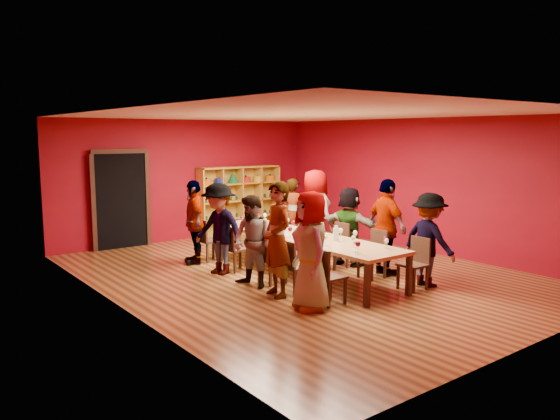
# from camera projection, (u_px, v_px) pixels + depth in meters

# --- Properties ---
(room_shell) EXTENTS (7.10, 9.10, 3.04)m
(room_shell) POSITION_uv_depth(u_px,v_px,m) (302.00, 196.00, 10.18)
(room_shell) COLOR #573217
(room_shell) RESTS_ON ground
(tasting_table) EXTENTS (1.10, 4.50, 0.75)m
(tasting_table) POSITION_uv_depth(u_px,v_px,m) (302.00, 238.00, 10.29)
(tasting_table) COLOR #AD7A48
(tasting_table) RESTS_ON ground
(doorway) EXTENTS (1.40, 0.17, 2.30)m
(doorway) POSITION_uv_depth(u_px,v_px,m) (120.00, 200.00, 12.65)
(doorway) COLOR black
(doorway) RESTS_ON ground
(shelving_unit) EXTENTS (2.40, 0.40, 1.80)m
(shelving_unit) POSITION_uv_depth(u_px,v_px,m) (239.00, 197.00, 14.50)
(shelving_unit) COLOR #BB8D2A
(shelving_unit) RESTS_ON ground
(chair_person_left_0) EXTENTS (0.42, 0.42, 0.89)m
(chair_person_left_0) POSITION_uv_depth(u_px,v_px,m) (326.00, 274.00, 8.44)
(chair_person_left_0) COLOR black
(chair_person_left_0) RESTS_ON ground
(person_left_0) EXTENTS (0.74, 0.99, 1.80)m
(person_left_0) POSITION_uv_depth(u_px,v_px,m) (311.00, 250.00, 8.20)
(person_left_0) COLOR silver
(person_left_0) RESTS_ON ground
(chair_person_left_1) EXTENTS (0.42, 0.42, 0.89)m
(chair_person_left_1) POSITION_uv_depth(u_px,v_px,m) (293.00, 264.00, 9.09)
(chair_person_left_1) COLOR black
(chair_person_left_1) RESTS_ON ground
(person_left_1) EXTENTS (0.61, 0.76, 1.89)m
(person_left_1) POSITION_uv_depth(u_px,v_px,m) (277.00, 240.00, 8.83)
(person_left_1) COLOR #557DB0
(person_left_1) RESTS_ON ground
(chair_person_left_2) EXTENTS (0.42, 0.42, 0.89)m
(chair_person_left_2) POSITION_uv_depth(u_px,v_px,m) (269.00, 256.00, 9.63)
(chair_person_left_2) COLOR black
(chair_person_left_2) RESTS_ON ground
(person_left_2) EXTENTS (0.58, 0.85, 1.60)m
(person_left_2) POSITION_uv_depth(u_px,v_px,m) (253.00, 242.00, 9.38)
(person_left_2) COLOR #618FC8
(person_left_2) RESTS_ON ground
(chair_person_left_3) EXTENTS (0.42, 0.42, 0.89)m
(chair_person_left_3) POSITION_uv_depth(u_px,v_px,m) (234.00, 246.00, 10.53)
(chair_person_left_3) COLOR black
(chair_person_left_3) RESTS_ON ground
(person_left_3) EXTENTS (0.74, 1.20, 1.73)m
(person_left_3) POSITION_uv_depth(u_px,v_px,m) (219.00, 229.00, 10.28)
(person_left_3) COLOR #121933
(person_left_3) RESTS_ON ground
(chair_person_left_4) EXTENTS (0.42, 0.42, 0.89)m
(chair_person_left_4) POSITION_uv_depth(u_px,v_px,m) (207.00, 238.00, 11.35)
(chair_person_left_4) COLOR black
(chair_person_left_4) RESTS_ON ground
(person_left_4) EXTENTS (0.78, 1.10, 1.72)m
(person_left_4) POSITION_uv_depth(u_px,v_px,m) (194.00, 222.00, 11.13)
(person_left_4) COLOR #557AB0
(person_left_4) RESTS_ON ground
(chair_person_right_0) EXTENTS (0.42, 0.42, 0.89)m
(chair_person_right_0) POSITION_uv_depth(u_px,v_px,m) (416.00, 260.00, 9.31)
(chair_person_right_0) COLOR black
(chair_person_right_0) RESTS_ON ground
(person_right_0) EXTENTS (0.50, 1.08, 1.64)m
(person_right_0) POSITION_uv_depth(u_px,v_px,m) (429.00, 240.00, 9.47)
(person_right_0) COLOR #515257
(person_right_0) RESTS_ON ground
(chair_person_right_1) EXTENTS (0.42, 0.42, 0.89)m
(chair_person_right_1) POSITION_uv_depth(u_px,v_px,m) (375.00, 251.00, 10.06)
(chair_person_right_1) COLOR black
(chair_person_right_1) RESTS_ON ground
(person_right_1) EXTENTS (0.68, 1.14, 1.82)m
(person_right_1) POSITION_uv_depth(u_px,v_px,m) (387.00, 227.00, 10.18)
(person_right_1) COLOR #15173B
(person_right_1) RESTS_ON ground
(chair_person_right_2) EXTENTS (0.42, 0.42, 0.89)m
(chair_person_right_2) POSITION_uv_depth(u_px,v_px,m) (338.00, 243.00, 10.84)
(chair_person_right_2) COLOR black
(chair_person_right_2) RESTS_ON ground
(person_right_2) EXTENTS (0.67, 1.53, 1.59)m
(person_right_2) POSITION_uv_depth(u_px,v_px,m) (349.00, 226.00, 10.98)
(person_right_2) COLOR silver
(person_right_2) RESTS_ON ground
(chair_person_right_3) EXTENTS (0.42, 0.42, 0.89)m
(chair_person_right_3) POSITION_uv_depth(u_px,v_px,m) (306.00, 236.00, 11.61)
(chair_person_right_3) COLOR black
(chair_person_right_3) RESTS_ON ground
(person_right_3) EXTENTS (0.54, 0.94, 1.89)m
(person_right_3) POSITION_uv_depth(u_px,v_px,m) (315.00, 214.00, 11.70)
(person_right_3) COLOR #5F84C3
(person_right_3) RESTS_ON ground
(chair_person_right_4) EXTENTS (0.42, 0.42, 0.89)m
(chair_person_right_4) POSITION_uv_depth(u_px,v_px,m) (279.00, 229.00, 12.36)
(chair_person_right_4) COLOR black
(chair_person_right_4) RESTS_ON ground
(person_right_4) EXTENTS (0.58, 0.69, 1.64)m
(person_right_4) POSITION_uv_depth(u_px,v_px,m) (293.00, 214.00, 12.56)
(person_right_4) COLOR #5D83BF
(person_right_4) RESTS_ON ground
(wine_glass_0) EXTENTS (0.07, 0.07, 0.18)m
(wine_glass_0) POSITION_uv_depth(u_px,v_px,m) (317.00, 237.00, 9.39)
(wine_glass_0) COLOR silver
(wine_glass_0) RESTS_ON tasting_table
(wine_glass_1) EXTENTS (0.07, 0.07, 0.18)m
(wine_glass_1) POSITION_uv_depth(u_px,v_px,m) (387.00, 241.00, 9.01)
(wine_glass_1) COLOR silver
(wine_glass_1) RESTS_ON tasting_table
(wine_glass_2) EXTENTS (0.08, 0.08, 0.21)m
(wine_glass_2) POSITION_uv_depth(u_px,v_px,m) (284.00, 229.00, 10.09)
(wine_glass_2) COLOR silver
(wine_glass_2) RESTS_ON tasting_table
(wine_glass_3) EXTENTS (0.09, 0.09, 0.21)m
(wine_glass_3) POSITION_uv_depth(u_px,v_px,m) (290.00, 230.00, 9.99)
(wine_glass_3) COLOR silver
(wine_glass_3) RESTS_ON tasting_table
(wine_glass_4) EXTENTS (0.09, 0.09, 0.22)m
(wine_glass_4) POSITION_uv_depth(u_px,v_px,m) (254.00, 218.00, 11.26)
(wine_glass_4) COLOR silver
(wine_glass_4) RESTS_ON tasting_table
(wine_glass_5) EXTENTS (0.09, 0.09, 0.22)m
(wine_glass_5) POSITION_uv_depth(u_px,v_px,m) (259.00, 213.00, 12.00)
(wine_glass_5) COLOR silver
(wine_glass_5) RESTS_ON tasting_table
(wine_glass_6) EXTENTS (0.07, 0.07, 0.18)m
(wine_glass_6) POSITION_uv_depth(u_px,v_px,m) (313.00, 226.00, 10.52)
(wine_glass_6) COLOR silver
(wine_glass_6) RESTS_ON tasting_table
(wine_glass_7) EXTENTS (0.08, 0.08, 0.19)m
(wine_glass_7) POSITION_uv_depth(u_px,v_px,m) (287.00, 220.00, 11.15)
(wine_glass_7) COLOR silver
(wine_glass_7) RESTS_ON tasting_table
(wine_glass_8) EXTENTS (0.07, 0.07, 0.18)m
(wine_glass_8) POSITION_uv_depth(u_px,v_px,m) (320.00, 227.00, 10.37)
(wine_glass_8) COLOR silver
(wine_glass_8) RESTS_ON tasting_table
(wine_glass_9) EXTENTS (0.08, 0.08, 0.20)m
(wine_glass_9) POSITION_uv_depth(u_px,v_px,m) (265.00, 216.00, 11.76)
(wine_glass_9) COLOR silver
(wine_glass_9) RESTS_ON tasting_table
(wine_glass_10) EXTENTS (0.09, 0.09, 0.22)m
(wine_glass_10) POSITION_uv_depth(u_px,v_px,m) (263.00, 224.00, 10.62)
(wine_glass_10) COLOR silver
(wine_glass_10) RESTS_ON tasting_table
(wine_glass_11) EXTENTS (0.08, 0.08, 0.21)m
(wine_glass_11) POSITION_uv_depth(u_px,v_px,m) (356.00, 243.00, 8.77)
(wine_glass_11) COLOR silver
(wine_glass_11) RESTS_ON tasting_table
(wine_glass_12) EXTENTS (0.08, 0.08, 0.21)m
(wine_glass_12) POSITION_uv_depth(u_px,v_px,m) (358.00, 245.00, 8.63)
(wine_glass_12) COLOR silver
(wine_glass_12) RESTS_ON tasting_table
(wine_glass_13) EXTENTS (0.08, 0.08, 0.19)m
(wine_glass_13) POSITION_uv_depth(u_px,v_px,m) (355.00, 233.00, 9.67)
(wine_glass_13) COLOR silver
(wine_glass_13) RESTS_ON tasting_table
(wine_glass_14) EXTENTS (0.07, 0.07, 0.18)m
(wine_glass_14) POSITION_uv_depth(u_px,v_px,m) (231.00, 218.00, 11.56)
(wine_glass_14) COLOR silver
(wine_glass_14) RESTS_ON tasting_table
(wine_glass_15) EXTENTS (0.09, 0.09, 0.22)m
(wine_glass_15) POSITION_uv_depth(u_px,v_px,m) (293.00, 223.00, 10.65)
(wine_glass_15) COLOR silver
(wine_glass_15) RESTS_ON tasting_table
(wine_glass_16) EXTENTS (0.08, 0.08, 0.20)m
(wine_glass_16) POSITION_uv_depth(u_px,v_px,m) (353.00, 239.00, 9.17)
(wine_glass_16) COLOR silver
(wine_glass_16) RESTS_ON tasting_table
(wine_glass_17) EXTENTS (0.08, 0.08, 0.20)m
(wine_glass_17) POSITION_uv_depth(u_px,v_px,m) (341.00, 231.00, 9.87)
(wine_glass_17) COLOR silver
(wine_glass_17) RESTS_ON tasting_table
(wine_glass_18) EXTENTS (0.08, 0.08, 0.20)m
(wine_glass_18) POSITION_uv_depth(u_px,v_px,m) (385.00, 239.00, 9.11)
(wine_glass_18) COLOR silver
(wine_glass_18) RESTS_ON tasting_table
(wine_glass_19) EXTENTS (0.09, 0.09, 0.22)m
(wine_glass_19) POSITION_uv_depth(u_px,v_px,m) (261.00, 222.00, 10.78)
(wine_glass_19) COLOR silver
(wine_glass_19) RESTS_ON tasting_table
(wine_glass_20) EXTENTS (0.08, 0.08, 0.19)m
(wine_glass_20) POSITION_uv_depth(u_px,v_px,m) (282.00, 220.00, 11.26)
(wine_glass_20) COLOR silver
(wine_glass_20) RESTS_ON tasting_table
(wine_glass_21) EXTENTS (0.08, 0.08, 0.20)m
(wine_glass_21) POSITION_uv_depth(u_px,v_px,m) (242.00, 218.00, 11.40)
(wine_glass_21) COLOR silver
(wine_glass_21) RESTS_ON tasting_table
(wine_glass_22) EXTENTS (0.07, 0.07, 0.18)m
(wine_glass_22) POSITION_uv_depth(u_px,v_px,m) (325.00, 238.00, 9.30)
(wine_glass_22) COLOR silver
(wine_glass_22) RESTS_ON tasting_table
(wine_glass_23) EXTENTS (0.08, 0.08, 0.19)m
(wine_glass_23) POSITION_uv_depth(u_px,v_px,m) (313.00, 232.00, 9.86)
(wine_glass_23) COLOR silver
(wine_glass_23) RESTS_ON tasting_table
(spittoon_bowl) EXTENTS (0.34, 0.34, 0.18)m
(spittoon_bowl) POSITION_uv_depth(u_px,v_px,m) (317.00, 232.00, 10.21)
(spittoon_bowl) COLOR silver
(spittoon_bowl) RESTS_ON tasting_table
(carafe_a) EXTENTS (0.12, 0.12, 0.26)m
(carafe_a) POSITION_uv_depth(u_px,v_px,m) (279.00, 227.00, 10.51)
(carafe_a) COLOR silver
(carafe_a) RESTS_ON tasting_table
(carafe_b) EXTENTS (0.13, 0.13, 0.27)m
(carafe_b) POSITION_uv_depth(u_px,v_px,m) (336.00, 234.00, 9.71)
(carafe_b) COLOR silver
(carafe_b) RESTS_ON tasting_table
(wine_bottle) EXTENTS (0.10, 0.10, 0.30)m
(wine_bottle) POSITION_uv_depth(u_px,v_px,m) (252.00, 218.00, 11.70)
(wine_bottle) COLOR #123418
(wine_bottle) RESTS_ON tasting_table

